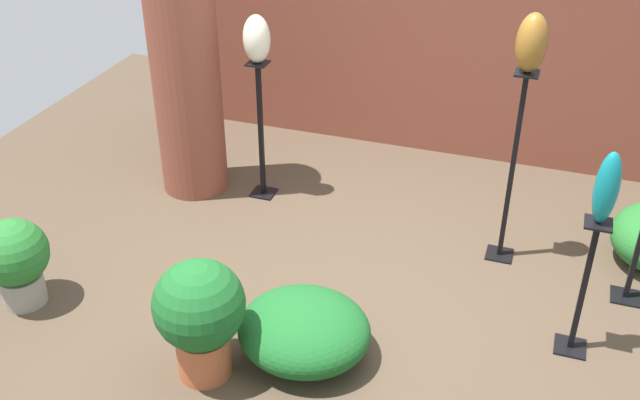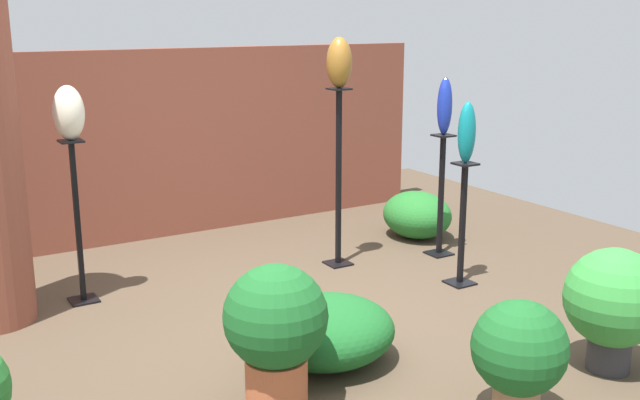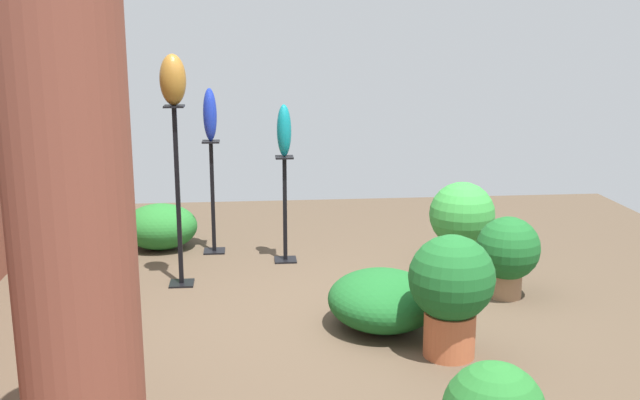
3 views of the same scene
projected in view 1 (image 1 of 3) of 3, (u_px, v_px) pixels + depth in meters
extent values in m
plane|color=#4C3D2D|center=(337.00, 314.00, 5.15)|extent=(8.00, 8.00, 0.00)
cube|color=brown|center=(426.00, 60.00, 6.84)|extent=(5.60, 0.12, 1.76)
cylinder|color=brown|center=(184.00, 59.00, 6.04)|extent=(0.56, 0.56, 2.36)
cube|color=black|center=(570.00, 347.00, 4.86)|extent=(0.20, 0.20, 0.01)
cube|color=black|center=(583.00, 288.00, 4.61)|extent=(0.04, 0.04, 0.97)
cube|color=black|center=(598.00, 223.00, 4.36)|extent=(0.16, 0.16, 0.01)
cube|color=black|center=(499.00, 254.00, 5.74)|extent=(0.20, 0.20, 0.01)
cube|color=black|center=(512.00, 170.00, 5.35)|extent=(0.04, 0.04, 1.49)
cube|color=black|center=(527.00, 73.00, 4.97)|extent=(0.16, 0.16, 0.02)
cube|color=black|center=(625.00, 297.00, 5.30)|extent=(0.20, 0.20, 0.01)
cube|color=black|center=(264.00, 193.00, 6.52)|extent=(0.20, 0.20, 0.01)
cube|color=black|center=(261.00, 131.00, 6.21)|extent=(0.04, 0.04, 1.21)
cube|color=black|center=(258.00, 63.00, 5.90)|extent=(0.16, 0.16, 0.02)
ellipsoid|color=#0F727A|center=(607.00, 188.00, 4.23)|extent=(0.14, 0.13, 0.46)
ellipsoid|color=brown|center=(532.00, 43.00, 4.86)|extent=(0.21, 0.21, 0.40)
ellipsoid|color=beige|center=(257.00, 39.00, 5.80)|extent=(0.22, 0.21, 0.38)
cylinder|color=#B25B38|center=(204.00, 353.00, 4.60)|extent=(0.34, 0.34, 0.30)
sphere|color=#195923|center=(199.00, 305.00, 4.40)|extent=(0.56, 0.56, 0.56)
cylinder|color=gray|center=(23.00, 289.00, 5.21)|extent=(0.30, 0.30, 0.22)
sphere|color=#236B28|center=(14.00, 252.00, 5.05)|extent=(0.47, 0.47, 0.47)
ellipsoid|color=#195923|center=(304.00, 330.00, 4.71)|extent=(0.85, 0.78, 0.40)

